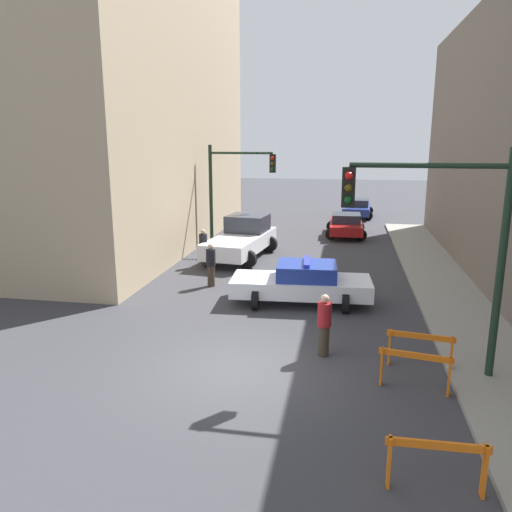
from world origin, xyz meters
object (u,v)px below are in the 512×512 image
object	(u,v)px
white_truck	(242,238)
pedestrian_crossing	(211,264)
parked_car_near	(346,224)
pedestrian_sidewalk	(324,324)
parked_car_mid	(357,208)
pedestrian_corner	(203,247)
barrier_back	(415,365)
barrier_mid	(437,457)
barrier_corner	(420,345)
traffic_light_near	(449,229)
police_car	(302,283)
traffic_light_far	(232,181)

from	to	relation	value
white_truck	pedestrian_crossing	distance (m)	4.92
parked_car_near	pedestrian_sidewalk	world-z (taller)	pedestrian_sidewalk
parked_car_mid	pedestrian_corner	world-z (taller)	pedestrian_corner
pedestrian_sidewalk	barrier_back	world-z (taller)	pedestrian_sidewalk
barrier_mid	barrier_corner	bearing A→B (deg)	85.62
traffic_light_near	pedestrian_sidewalk	size ratio (longest dim) A/B	3.13
white_truck	barrier_corner	xyz separation A→B (m)	(6.69, -10.78, -0.29)
parked_car_near	pedestrian_sidewalk	distance (m)	16.78
parked_car_mid	barrier_mid	size ratio (longest dim) A/B	2.74
traffic_light_near	barrier_back	bearing A→B (deg)	-126.27
pedestrian_sidewalk	barrier_corner	bearing A→B (deg)	60.51
traffic_light_near	police_car	size ratio (longest dim) A/B	1.08
pedestrian_sidewalk	barrier_back	distance (m)	2.56
traffic_light_near	barrier_corner	distance (m)	2.95
traffic_light_near	barrier_corner	bearing A→B (deg)	136.53
police_car	parked_car_near	size ratio (longest dim) A/B	1.11
pedestrian_corner	pedestrian_sidewalk	xyz separation A→B (m)	(5.67, -8.48, 0.00)
police_car	pedestrian_crossing	distance (m)	3.86
parked_car_near	barrier_mid	xyz separation A→B (m)	(1.54, -21.63, -0.06)
barrier_mid	parked_car_near	bearing A→B (deg)	94.07
traffic_light_near	police_car	bearing A→B (deg)	127.02
pedestrian_corner	traffic_light_near	bearing A→B (deg)	54.06
police_car	barrier_corner	world-z (taller)	police_car
traffic_light_far	pedestrian_crossing	xyz separation A→B (m)	(0.82, -7.10, -2.54)
traffic_light_far	parked_car_mid	xyz separation A→B (m)	(6.54, 11.46, -2.72)
traffic_light_near	parked_car_near	distance (m)	17.79
pedestrian_sidewalk	pedestrian_corner	bearing A→B (deg)	-168.27
pedestrian_sidewalk	barrier_mid	bearing A→B (deg)	0.31
pedestrian_crossing	barrier_back	size ratio (longest dim) A/B	1.05
white_truck	barrier_mid	world-z (taller)	white_truck
traffic_light_near	pedestrian_crossing	world-z (taller)	traffic_light_near
traffic_light_far	barrier_mid	xyz separation A→B (m)	(7.33, -17.51, -2.78)
white_truck	parked_car_near	xyz separation A→B (m)	(4.80, 6.30, -0.23)
traffic_light_far	barrier_corner	bearing A→B (deg)	-59.36
pedestrian_sidewalk	barrier_back	bearing A→B (deg)	32.53
barrier_mid	traffic_light_near	bearing A→B (deg)	80.56
parked_car_near	pedestrian_crossing	distance (m)	12.28
traffic_light_near	barrier_mid	xyz separation A→B (m)	(-0.70, -4.21, -2.91)
pedestrian_crossing	parked_car_mid	bearing A→B (deg)	-94.94
parked_car_near	pedestrian_sidewalk	size ratio (longest dim) A/B	2.61
parked_car_mid	barrier_corner	world-z (taller)	parked_car_mid
white_truck	parked_car_mid	bearing A→B (deg)	75.33
traffic_light_near	pedestrian_sidewalk	distance (m)	3.85
traffic_light_near	parked_car_mid	xyz separation A→B (m)	(-1.49, 24.77, -2.86)
police_car	pedestrian_sidewalk	distance (m)	4.27
pedestrian_corner	barrier_mid	world-z (taller)	pedestrian_corner
traffic_light_near	pedestrian_corner	xyz separation A→B (m)	(-8.36, 9.12, -2.67)
traffic_light_far	barrier_back	world-z (taller)	traffic_light_far
barrier_mid	barrier_corner	distance (m)	4.56
police_car	barrier_mid	distance (m)	9.48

